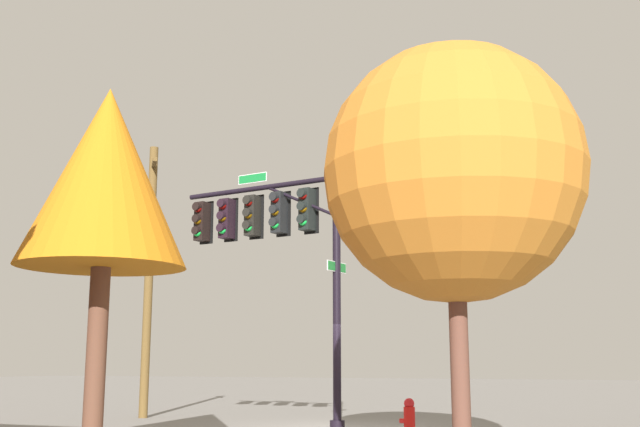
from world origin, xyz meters
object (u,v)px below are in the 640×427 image
at_px(signal_pole_assembly, 270,229).
at_px(tree_near, 453,173).
at_px(fire_hydrant, 409,418).
at_px(utility_pole, 149,273).
at_px(tree_mid, 106,178).

xyz_separation_m(signal_pole_assembly, tree_near, (-6.18, 5.77, -0.36)).
bearing_deg(signal_pole_assembly, tree_near, 136.96).
bearing_deg(fire_hydrant, utility_pole, -19.42).
bearing_deg(tree_near, fire_hydrant, -63.18).
relative_size(fire_hydrant, tree_mid, 0.13).
distance_m(utility_pole, fire_hydrant, 10.09).
height_order(utility_pole, tree_mid, utility_pole).
bearing_deg(tree_near, signal_pole_assembly, -43.04).
relative_size(utility_pole, fire_hydrant, 9.75).
xyz_separation_m(signal_pole_assembly, utility_pole, (4.56, -1.14, -0.85)).
relative_size(utility_pole, tree_near, 1.17).
xyz_separation_m(utility_pole, fire_hydrant, (-8.82, 3.11, -3.79)).
distance_m(signal_pole_assembly, tree_near, 8.47).
height_order(signal_pole_assembly, tree_near, signal_pole_assembly).
xyz_separation_m(utility_pole, tree_near, (-10.75, 6.92, 0.49)).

